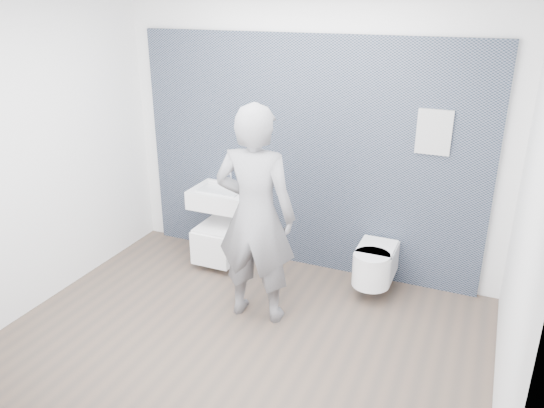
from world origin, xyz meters
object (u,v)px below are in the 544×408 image
at_px(washbasin, 223,197).
at_px(toilet_square, 222,238).
at_px(toilet_rounded, 374,264).
at_px(visitor, 255,216).

relative_size(washbasin, toilet_square, 0.80).
relative_size(toilet_square, toilet_rounded, 1.32).
relative_size(toilet_square, visitor, 0.41).
height_order(toilet_square, visitor, visitor).
xyz_separation_m(toilet_square, toilet_rounded, (1.67, -0.00, 0.04)).
bearing_deg(toilet_square, toilet_rounded, -0.15).
xyz_separation_m(washbasin, visitor, (0.77, -0.85, 0.24)).
xyz_separation_m(toilet_rounded, visitor, (-0.89, -0.78, 0.66)).
distance_m(washbasin, visitor, 1.17).
distance_m(toilet_rounded, visitor, 1.36).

